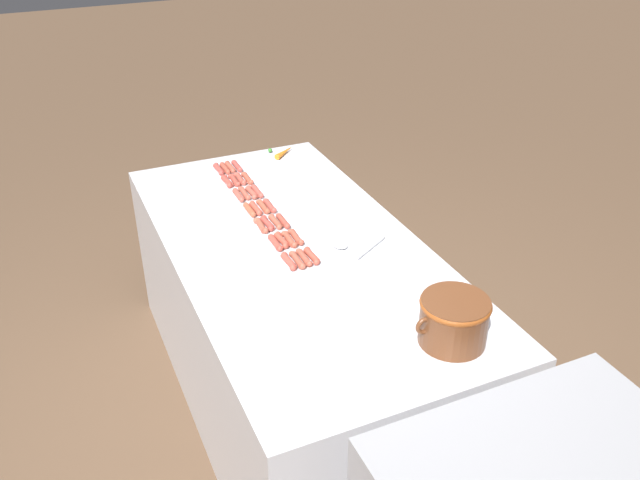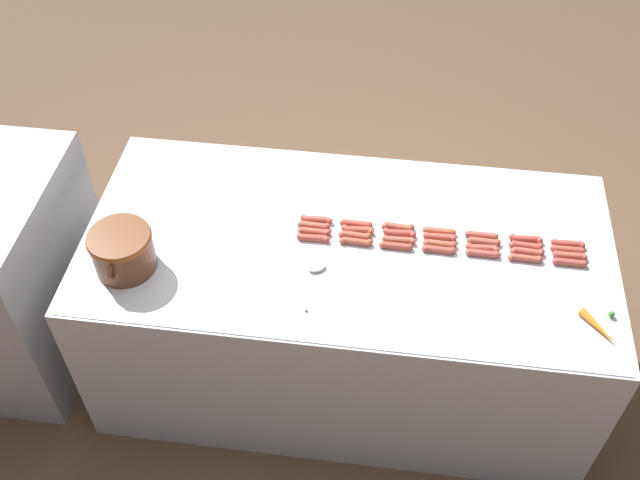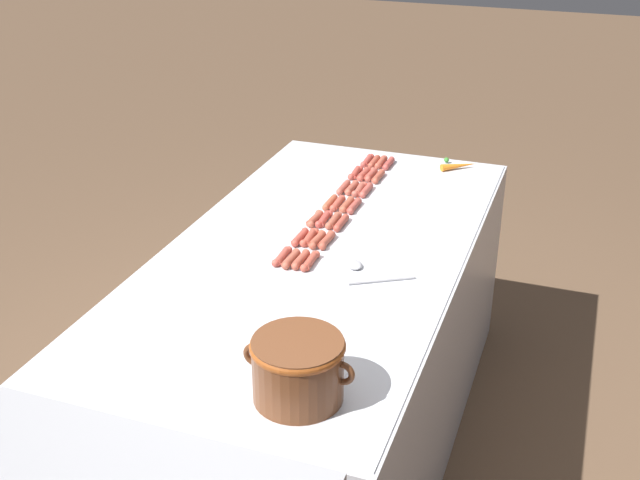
{
  "view_description": "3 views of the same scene",
  "coord_description": "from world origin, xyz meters",
  "px_view_note": "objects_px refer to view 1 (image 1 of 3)",
  "views": [
    {
      "loc": [
        0.92,
        2.3,
        2.33
      ],
      "look_at": [
        -0.03,
        0.19,
        0.97
      ],
      "focal_mm": 37.9,
      "sensor_mm": 36.0,
      "label": 1
    },
    {
      "loc": [
        -1.97,
        -0.15,
        2.99
      ],
      "look_at": [
        -0.01,
        0.11,
        0.86
      ],
      "focal_mm": 41.45,
      "sensor_mm": 36.0,
      "label": 2
    },
    {
      "loc": [
        -0.85,
        2.35,
        2.12
      ],
      "look_at": [
        -0.03,
        0.06,
        0.92
      ],
      "focal_mm": 44.7,
      "sensor_mm": 36.0,
      "label": 3
    }
  ],
  "objects_px": {
    "hot_dog_6": "(312,256)",
    "bean_pot": "(454,318)",
    "hot_dog_15": "(234,180)",
    "hot_dog_19": "(282,240)",
    "hot_dog_9": "(252,192)",
    "hot_dog_20": "(297,260)",
    "hot_dog_2": "(257,191)",
    "hot_dog_17": "(256,208)",
    "hot_dog_25": "(261,226)",
    "carrot": "(284,152)",
    "hot_dog_10": "(263,207)",
    "hot_dog_4": "(283,221)",
    "hot_dog_5": "(296,237)",
    "hot_dog_16": "(244,193)",
    "serving_spoon": "(350,246)",
    "hot_dog_11": "(275,222)",
    "hot_dog_1": "(247,178)",
    "hot_dog_24": "(249,210)",
    "hot_dog_23": "(238,195)",
    "hot_dog_21": "(219,169)",
    "hot_dog_22": "(227,181)",
    "hot_dog_8": "(240,179)",
    "hot_dog_7": "(230,167)",
    "hot_dog_27": "(289,261)",
    "hot_dog_3": "(270,206)",
    "hot_dog_18": "(267,223)",
    "hot_dog_14": "(225,168)",
    "hot_dog_0": "(237,166)",
    "hot_dog_12": "(289,239)",
    "hot_dog_13": "(304,258)"
  },
  "relations": [
    {
      "from": "hot_dog_6",
      "to": "bean_pot",
      "type": "xyz_separation_m",
      "value": [
        -0.22,
        0.69,
        0.08
      ]
    },
    {
      "from": "hot_dog_15",
      "to": "hot_dog_19",
      "type": "distance_m",
      "value": 0.66
    },
    {
      "from": "hot_dog_9",
      "to": "hot_dog_20",
      "type": "bearing_deg",
      "value": 86.91
    },
    {
      "from": "hot_dog_2",
      "to": "hot_dog_17",
      "type": "bearing_deg",
      "value": 68.08
    },
    {
      "from": "hot_dog_25",
      "to": "carrot",
      "type": "height_order",
      "value": "carrot"
    },
    {
      "from": "hot_dog_25",
      "to": "bean_pot",
      "type": "height_order",
      "value": "bean_pot"
    },
    {
      "from": "carrot",
      "to": "hot_dog_10",
      "type": "bearing_deg",
      "value": 59.88
    },
    {
      "from": "hot_dog_4",
      "to": "hot_dog_5",
      "type": "xyz_separation_m",
      "value": [
        0.0,
        0.16,
        0.0
      ]
    },
    {
      "from": "hot_dog_16",
      "to": "bean_pot",
      "type": "height_order",
      "value": "bean_pot"
    },
    {
      "from": "hot_dog_10",
      "to": "serving_spoon",
      "type": "distance_m",
      "value": 0.53
    },
    {
      "from": "hot_dog_11",
      "to": "hot_dog_4",
      "type": "bearing_deg",
      "value": 165.24
    },
    {
      "from": "hot_dog_1",
      "to": "serving_spoon",
      "type": "distance_m",
      "value": 0.83
    },
    {
      "from": "hot_dog_24",
      "to": "carrot",
      "type": "relative_size",
      "value": 0.85
    },
    {
      "from": "hot_dog_1",
      "to": "hot_dog_23",
      "type": "height_order",
      "value": "same"
    },
    {
      "from": "hot_dog_16",
      "to": "hot_dog_21",
      "type": "bearing_deg",
      "value": -84.51
    },
    {
      "from": "hot_dog_5",
      "to": "hot_dog_22",
      "type": "xyz_separation_m",
      "value": [
        0.1,
        -0.66,
        0.0
      ]
    },
    {
      "from": "hot_dog_9",
      "to": "hot_dog_21",
      "type": "height_order",
      "value": "same"
    },
    {
      "from": "hot_dog_6",
      "to": "hot_dog_21",
      "type": "bearing_deg",
      "value": -84.34
    },
    {
      "from": "bean_pot",
      "to": "hot_dog_4",
      "type": "bearing_deg",
      "value": -77.62
    },
    {
      "from": "hot_dog_8",
      "to": "bean_pot",
      "type": "xyz_separation_m",
      "value": [
        -0.26,
        1.52,
        0.08
      ]
    },
    {
      "from": "hot_dog_20",
      "to": "hot_dog_24",
      "type": "relative_size",
      "value": 1.0
    },
    {
      "from": "hot_dog_7",
      "to": "hot_dog_17",
      "type": "height_order",
      "value": "same"
    },
    {
      "from": "hot_dog_25",
      "to": "hot_dog_24",
      "type": "bearing_deg",
      "value": -91.06
    },
    {
      "from": "hot_dog_8",
      "to": "hot_dog_21",
      "type": "distance_m",
      "value": 0.17
    },
    {
      "from": "hot_dog_27",
      "to": "serving_spoon",
      "type": "height_order",
      "value": "hot_dog_27"
    },
    {
      "from": "hot_dog_3",
      "to": "hot_dog_10",
      "type": "bearing_deg",
      "value": -7.41
    },
    {
      "from": "hot_dog_8",
      "to": "hot_dog_18",
      "type": "relative_size",
      "value": 1.0
    },
    {
      "from": "hot_dog_24",
      "to": "hot_dog_1",
      "type": "bearing_deg",
      "value": -107.15
    },
    {
      "from": "hot_dog_3",
      "to": "hot_dog_27",
      "type": "bearing_deg",
      "value": 78.33
    },
    {
      "from": "hot_dog_11",
      "to": "hot_dog_14",
      "type": "height_order",
      "value": "same"
    },
    {
      "from": "hot_dog_7",
      "to": "hot_dog_10",
      "type": "relative_size",
      "value": 1.0
    },
    {
      "from": "hot_dog_4",
      "to": "carrot",
      "type": "distance_m",
      "value": 0.79
    },
    {
      "from": "hot_dog_3",
      "to": "hot_dog_20",
      "type": "bearing_deg",
      "value": 82.39
    },
    {
      "from": "hot_dog_0",
      "to": "hot_dog_27",
      "type": "bearing_deg",
      "value": 84.03
    },
    {
      "from": "hot_dog_12",
      "to": "hot_dog_23",
      "type": "distance_m",
      "value": 0.5
    },
    {
      "from": "hot_dog_9",
      "to": "hot_dog_17",
      "type": "xyz_separation_m",
      "value": [
        0.04,
        0.16,
        0.0
      ]
    },
    {
      "from": "hot_dog_9",
      "to": "hot_dog_22",
      "type": "relative_size",
      "value": 1.0
    },
    {
      "from": "hot_dog_6",
      "to": "hot_dog_24",
      "type": "bearing_deg",
      "value": -78.39
    },
    {
      "from": "hot_dog_0",
      "to": "hot_dog_13",
      "type": "height_order",
      "value": "same"
    },
    {
      "from": "hot_dog_13",
      "to": "hot_dog_25",
      "type": "relative_size",
      "value": 1.0
    },
    {
      "from": "hot_dog_17",
      "to": "serving_spoon",
      "type": "height_order",
      "value": "hot_dog_17"
    },
    {
      "from": "hot_dog_0",
      "to": "hot_dog_9",
      "type": "xyz_separation_m",
      "value": [
        0.03,
        0.33,
        0.0
      ]
    },
    {
      "from": "hot_dog_17",
      "to": "hot_dog_10",
      "type": "bearing_deg",
      "value": -177.56
    },
    {
      "from": "hot_dog_21",
      "to": "hot_dog_22",
      "type": "xyz_separation_m",
      "value": [
        0.0,
        0.16,
        0.0
      ]
    },
    {
      "from": "hot_dog_2",
      "to": "hot_dog_27",
      "type": "relative_size",
      "value": 1.0
    },
    {
      "from": "hot_dog_1",
      "to": "hot_dog_3",
      "type": "distance_m",
      "value": 0.33
    },
    {
      "from": "hot_dog_22",
      "to": "serving_spoon",
      "type": "bearing_deg",
      "value": 109.26
    },
    {
      "from": "hot_dog_27",
      "to": "hot_dog_1",
      "type": "bearing_deg",
      "value": -97.19
    },
    {
      "from": "hot_dog_7",
      "to": "hot_dog_14",
      "type": "bearing_deg",
      "value": 11.34
    },
    {
      "from": "hot_dog_3",
      "to": "hot_dog_10",
      "type": "height_order",
      "value": "same"
    }
  ]
}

